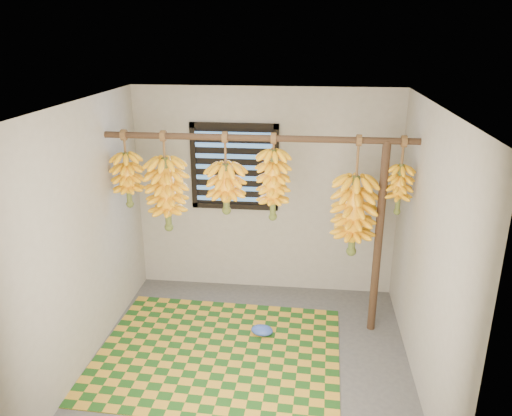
# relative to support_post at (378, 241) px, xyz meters

# --- Properties ---
(floor) EXTENTS (3.00, 3.00, 0.01)m
(floor) POSITION_rel_support_post_xyz_m (-1.20, -0.70, -1.00)
(floor) COLOR #494949
(floor) RESTS_ON ground
(ceiling) EXTENTS (3.00, 3.00, 0.01)m
(ceiling) POSITION_rel_support_post_xyz_m (-1.20, -0.70, 1.40)
(ceiling) COLOR silver
(ceiling) RESTS_ON wall_back
(wall_back) EXTENTS (3.00, 0.01, 2.40)m
(wall_back) POSITION_rel_support_post_xyz_m (-1.20, 0.80, 0.20)
(wall_back) COLOR gray
(wall_back) RESTS_ON floor
(wall_left) EXTENTS (0.01, 3.00, 2.40)m
(wall_left) POSITION_rel_support_post_xyz_m (-2.71, -0.70, 0.20)
(wall_left) COLOR gray
(wall_left) RESTS_ON floor
(wall_right) EXTENTS (0.01, 3.00, 2.40)m
(wall_right) POSITION_rel_support_post_xyz_m (0.30, -0.70, 0.20)
(wall_right) COLOR gray
(wall_right) RESTS_ON floor
(window) EXTENTS (1.00, 0.04, 1.00)m
(window) POSITION_rel_support_post_xyz_m (-1.55, 0.78, 0.50)
(window) COLOR black
(window) RESTS_ON wall_back
(hanging_pole) EXTENTS (3.00, 0.06, 0.06)m
(hanging_pole) POSITION_rel_support_post_xyz_m (-1.20, 0.00, 1.00)
(hanging_pole) COLOR #422C1B
(hanging_pole) RESTS_ON wall_left
(support_post) EXTENTS (0.08, 0.08, 2.00)m
(support_post) POSITION_rel_support_post_xyz_m (0.00, 0.00, 0.00)
(support_post) COLOR #422C1B
(support_post) RESTS_ON floor
(woven_mat) EXTENTS (2.38, 1.93, 0.01)m
(woven_mat) POSITION_rel_support_post_xyz_m (-1.52, -0.60, -0.99)
(woven_mat) COLOR #1C4F17
(woven_mat) RESTS_ON floor
(plastic_bag) EXTENTS (0.25, 0.20, 0.09)m
(plastic_bag) POSITION_rel_support_post_xyz_m (-1.13, -0.25, -0.94)
(plastic_bag) COLOR blue
(plastic_bag) RESTS_ON woven_mat
(banana_bunch_a) EXTENTS (0.30, 0.30, 0.78)m
(banana_bunch_a) POSITION_rel_support_post_xyz_m (-2.51, 0.00, 0.55)
(banana_bunch_a) COLOR brown
(banana_bunch_a) RESTS_ON hanging_pole
(banana_bunch_b) EXTENTS (0.39, 0.39, 1.02)m
(banana_bunch_b) POSITION_rel_support_post_xyz_m (-2.12, 0.00, 0.41)
(banana_bunch_b) COLOR brown
(banana_bunch_b) RESTS_ON hanging_pole
(banana_bunch_c) EXTENTS (0.36, 0.36, 0.81)m
(banana_bunch_c) POSITION_rel_support_post_xyz_m (-1.51, 0.00, 0.49)
(banana_bunch_c) COLOR brown
(banana_bunch_c) RESTS_ON hanging_pole
(banana_bunch_d) EXTENTS (0.31, 0.31, 0.86)m
(banana_bunch_d) POSITION_rel_support_post_xyz_m (-1.05, 0.00, 0.54)
(banana_bunch_d) COLOR brown
(banana_bunch_d) RESTS_ON hanging_pole
(banana_bunch_e) EXTENTS (0.41, 0.41, 1.19)m
(banana_bunch_e) POSITION_rel_support_post_xyz_m (-0.26, 0.00, 0.26)
(banana_bunch_e) COLOR brown
(banana_bunch_e) RESTS_ON hanging_pole
(banana_bunch_f) EXTENTS (0.26, 0.26, 0.76)m
(banana_bunch_f) POSITION_rel_support_post_xyz_m (0.15, 0.00, 0.54)
(banana_bunch_f) COLOR brown
(banana_bunch_f) RESTS_ON hanging_pole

